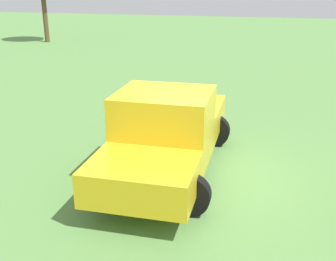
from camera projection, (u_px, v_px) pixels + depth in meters
ground_plane at (199, 176)px, 8.49m from camera, size 80.00×80.00×0.00m
pickup_truck at (166, 131)px, 8.32m from camera, size 2.32×5.12×1.80m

